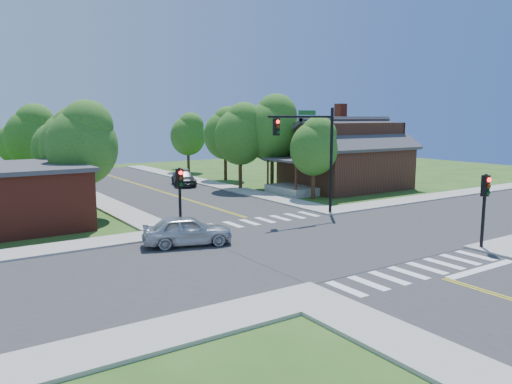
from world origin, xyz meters
TOP-DOWN VIEW (x-y plane):
  - ground at (0.00, 0.00)m, footprint 100.00×100.00m
  - road_ns at (0.00, 0.00)m, footprint 10.00×90.00m
  - road_ew at (0.00, 0.00)m, footprint 90.00×10.00m
  - intersection_patch at (0.00, 0.00)m, footprint 10.20×10.20m
  - sidewalk_ne at (15.82, 15.82)m, footprint 40.00×40.00m
  - crosswalk_north at (0.00, 6.20)m, footprint 8.85×2.00m
  - crosswalk_south at (0.00, -6.20)m, footprint 8.85×2.00m
  - centerline at (0.00, 0.00)m, footprint 0.30×90.00m
  - stop_bar at (2.50, -7.60)m, footprint 4.60×0.45m
  - signal_mast_ne at (3.91, 5.59)m, footprint 5.30×0.42m
  - signal_pole_se at (5.60, -5.62)m, footprint 0.34×0.42m
  - signal_pole_nw at (-5.60, 5.58)m, footprint 0.34×0.42m
  - house_ne at (15.11, 14.23)m, footprint 13.05×8.80m
  - tree_e_a at (8.84, 11.11)m, footprint 3.91×3.72m
  - tree_e_b at (9.43, 17.67)m, footprint 5.12×4.86m
  - tree_e_c at (9.09, 25.63)m, footprint 4.54×4.32m
  - tree_e_d at (9.16, 34.60)m, footprint 4.21×4.00m
  - tree_w_a at (-8.68, 13.33)m, footprint 4.52×4.30m
  - tree_w_b at (-8.78, 19.46)m, footprint 3.99×3.79m
  - tree_w_c at (-9.26, 27.61)m, footprint 4.58×4.35m
  - tree_w_d at (-9.29, 37.39)m, footprint 3.71×3.53m
  - tree_house at (6.77, 18.95)m, footprint 4.67×4.44m
  - tree_bldg at (-8.40, 17.76)m, footprint 4.31×4.10m
  - car_silver at (-6.33, 3.22)m, footprint 4.44×5.61m
  - car_dgrey at (3.40, 24.11)m, footprint 4.84×6.05m

SIDE VIEW (x-z plane):
  - ground at x=0.00m, z-range 0.00..0.00m
  - intersection_patch at x=0.00m, z-range -0.03..0.03m
  - stop_bar at x=2.50m, z-range -0.05..0.05m
  - road_ns at x=0.00m, z-range 0.00..0.04m
  - road_ew at x=0.00m, z-range 0.01..0.04m
  - crosswalk_north at x=0.00m, z-range 0.04..0.05m
  - crosswalk_south at x=0.00m, z-range 0.04..0.05m
  - centerline at x=0.00m, z-range 0.04..0.05m
  - sidewalk_ne at x=15.82m, z-range 0.00..0.14m
  - car_dgrey at x=3.40m, z-range 0.00..1.42m
  - car_silver at x=-6.33m, z-range 0.00..1.56m
  - signal_pole_se at x=5.60m, z-range 0.76..4.56m
  - signal_pole_nw at x=-5.60m, z-range 0.76..4.56m
  - house_ne at x=15.11m, z-range -0.23..6.88m
  - tree_w_d at x=-9.29m, z-range 0.98..7.29m
  - tree_e_a at x=8.84m, z-range 1.03..7.68m
  - tree_w_b at x=-8.78m, z-range 1.05..7.84m
  - tree_e_d at x=9.16m, z-range 1.11..8.27m
  - tree_bldg at x=-8.40m, z-range 1.14..8.47m
  - signal_mast_ne at x=3.91m, z-range 1.25..8.45m
  - tree_w_a at x=-8.68m, z-range 1.19..8.88m
  - tree_e_c at x=9.09m, z-range 1.20..8.92m
  - tree_w_c at x=-9.26m, z-range 1.21..8.99m
  - tree_house at x=6.77m, z-range 1.23..9.17m
  - tree_e_b at x=9.43m, z-range 1.35..10.06m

